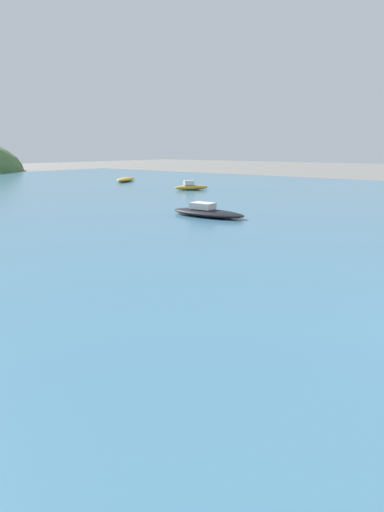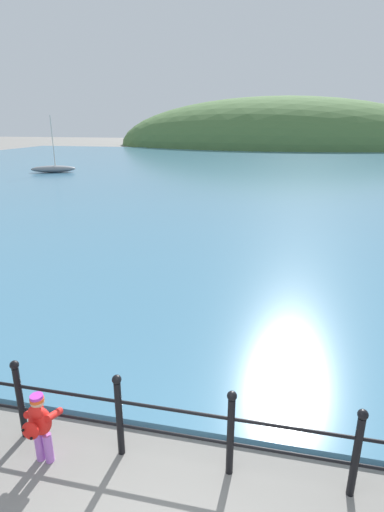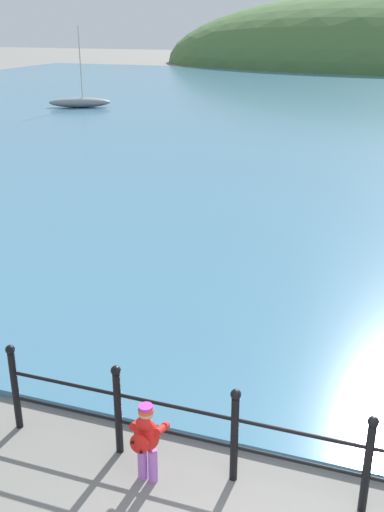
{
  "view_description": "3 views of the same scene",
  "coord_description": "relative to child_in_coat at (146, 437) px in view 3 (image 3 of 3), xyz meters",
  "views": [
    {
      "loc": [
        -9.01,
        1.72,
        3.55
      ],
      "look_at": [
        -2.29,
        7.08,
        1.24
      ],
      "focal_mm": 28.0,
      "sensor_mm": 36.0,
      "label": 1
    },
    {
      "loc": [
        0.79,
        -2.38,
        4.19
      ],
      "look_at": [
        -1.36,
        7.31,
        0.82
      ],
      "focal_mm": 28.0,
      "sensor_mm": 36.0,
      "label": 2
    },
    {
      "loc": [
        0.33,
        -3.81,
        4.92
      ],
      "look_at": [
        -2.95,
        5.59,
        0.98
      ],
      "focal_mm": 42.0,
      "sensor_mm": 36.0,
      "label": 3
    }
  ],
  "objects": [
    {
      "name": "iron_railing",
      "position": [
        1.64,
        0.35,
        0.04
      ],
      "size": [
        7.3,
        0.12,
        1.21
      ],
      "color": "black",
      "rests_on": "ground"
    },
    {
      "name": "child_in_coat",
      "position": [
        0.0,
        0.0,
        0.0
      ],
      "size": [
        0.38,
        0.53,
        1.0
      ],
      "color": "#AD66C6",
      "rests_on": "ground"
    },
    {
      "name": "boat_twin_mast",
      "position": [
        -15.9,
        27.0,
        -0.2
      ],
      "size": [
        3.69,
        2.28,
        4.53
      ],
      "color": "gray",
      "rests_on": "water"
    }
  ]
}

